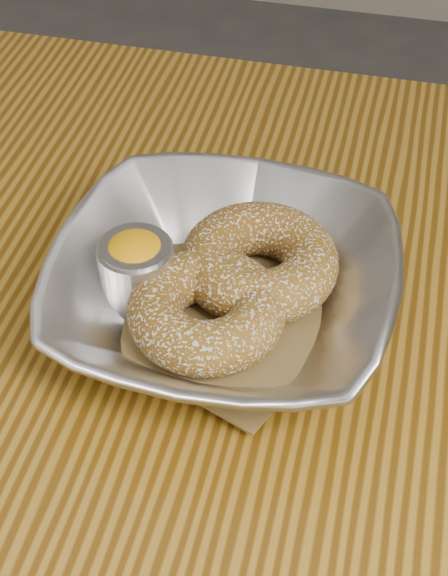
% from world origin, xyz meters
% --- Properties ---
extents(table, '(1.20, 0.80, 0.75)m').
position_xyz_m(table, '(0.00, 0.00, 0.65)').
color(table, brown).
rests_on(table, ground_plane).
extents(serving_bowl, '(0.23, 0.23, 0.06)m').
position_xyz_m(serving_bowl, '(0.06, 0.07, 0.78)').
color(serving_bowl, '#B9BBC0').
rests_on(serving_bowl, table).
extents(parchment, '(0.19, 0.19, 0.00)m').
position_xyz_m(parchment, '(0.06, 0.07, 0.76)').
color(parchment, brown).
rests_on(parchment, table).
extents(donut_back, '(0.14, 0.14, 0.04)m').
position_xyz_m(donut_back, '(0.07, 0.10, 0.78)').
color(donut_back, brown).
rests_on(donut_back, parchment).
extents(donut_front, '(0.12, 0.12, 0.04)m').
position_xyz_m(donut_front, '(0.05, 0.05, 0.78)').
color(donut_front, brown).
rests_on(donut_front, parchment).
extents(ramekin, '(0.05, 0.05, 0.05)m').
position_xyz_m(ramekin, '(-0.00, 0.07, 0.78)').
color(ramekin, '#B9BBC0').
rests_on(ramekin, table).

